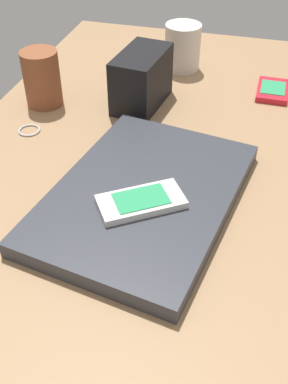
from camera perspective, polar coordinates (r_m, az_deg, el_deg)
The scene contains 8 objects.
desk_surface at distance 75.20cm, azimuth 4.85°, elevation 0.84°, with size 120.00×80.00×3.00cm, color #9E7751.
laptop_closed at distance 68.60cm, azimuth -0.00°, elevation -0.48°, with size 35.21×24.33×2.49cm, color #33353D.
cell_phone_on_laptop at distance 64.93cm, azimuth -0.36°, elevation -1.15°, with size 11.43×13.00×1.18cm.
cell_phone_on_desk at distance 100.47cm, azimuth 15.25°, elevation 11.75°, with size 9.68×6.10×1.29cm.
pen_cup at distance 93.28cm, azimuth -12.21°, elevation 13.25°, with size 6.92×6.92×10.53cm, color brown.
desk_organizer at distance 91.28cm, azimuth -0.30°, elevation 13.46°, with size 13.78×7.60×10.27cm, color black.
coffee_mug at distance 106.22cm, azimuth 4.69°, elevation 17.07°, with size 11.20×7.63×9.68cm.
key_ring at distance 87.38cm, azimuth -13.68°, elevation 7.24°, with size 3.92×3.92×0.36cm, color silver.
Camera 1 is at (-57.95, -9.16, 48.55)cm, focal length 44.22 mm.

